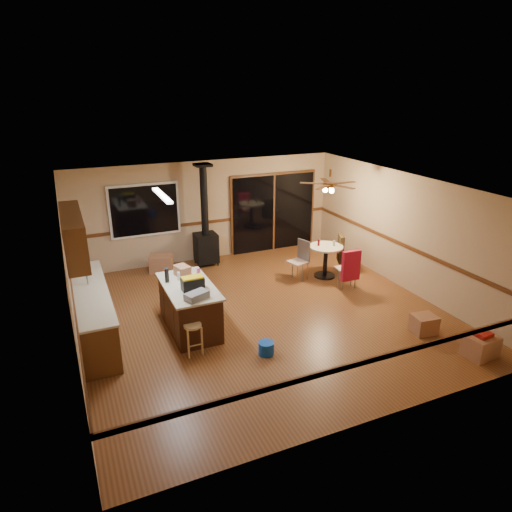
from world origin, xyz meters
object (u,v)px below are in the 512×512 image
toolbox_black (193,284)px  dining_table (326,256)px  toolbox_grey (197,296)px  chair_near (350,265)px  chair_left (301,255)px  chair_right (342,249)px  wood_stove (206,238)px  blue_bucket (266,348)px  box_corner_a (481,346)px  bar_stool (193,339)px  box_corner_b (424,324)px  box_under_window (161,264)px  kitchen_island (190,307)px

toolbox_black → dining_table: size_ratio=0.49×
toolbox_grey → chair_near: size_ratio=0.59×
chair_left → chair_right: 1.13m
wood_stove → toolbox_black: wood_stove is taller
blue_bucket → dining_table: (2.74, 2.53, 0.41)m
blue_bucket → chair_left: chair_left is taller
blue_bucket → chair_right: (3.27, 2.66, 0.48)m
chair_near → box_corner_a: bearing=-80.7°
toolbox_grey → toolbox_black: (0.05, 0.40, 0.05)m
toolbox_black → chair_right: bearing=19.4°
bar_stool → toolbox_grey: bearing=55.6°
toolbox_grey → box_corner_a: 4.95m
toolbox_grey → bar_stool: bearing=-124.4°
bar_stool → box_corner_b: size_ratio=1.31×
toolbox_grey → toolbox_black: size_ratio=1.03×
dining_table → box_corner_a: bearing=-81.4°
chair_near → box_under_window: bearing=143.2°
chair_near → box_under_window: 4.59m
toolbox_black → box_corner_b: bearing=-23.2°
chair_left → box_corner_a: bearing=-73.9°
chair_near → chair_right: bearing=66.3°
wood_stove → blue_bucket: size_ratio=9.19×
bar_stool → chair_left: 3.93m
dining_table → box_corner_a: dining_table is taller
toolbox_grey → chair_left: size_ratio=0.80×
blue_bucket → box_corner_a: bearing=-24.4°
box_corner_a → kitchen_island: bearing=145.9°
dining_table → chair_right: 0.55m
bar_stool → blue_bucket: bar_stool is taller
box_under_window → wood_stove: bearing=2.3°
chair_right → toolbox_black: bearing=-160.6°
toolbox_grey → box_corner_b: (4.00, -1.29, -0.79)m
kitchen_island → chair_left: bearing=22.4°
kitchen_island → box_corner_a: size_ratio=3.32×
blue_bucket → box_corner_b: box_corner_b is taller
chair_right → dining_table: bearing=-166.7°
toolbox_black → blue_bucket: (0.93, -1.18, -0.90)m
bar_stool → chair_near: size_ratio=0.80×
dining_table → chair_near: bearing=-84.1°
wood_stove → chair_left: wood_stove is taller
chair_left → box_under_window: 3.46m
box_under_window → chair_near: bearing=-36.8°
bar_stool → box_under_window: 3.88m
chair_left → chair_near: bearing=-55.7°
bar_stool → chair_near: chair_near is taller
bar_stool → box_corner_a: bearing=-24.5°
toolbox_grey → chair_near: bearing=13.0°
chair_right → box_under_window: size_ratio=1.28×
bar_stool → wood_stove: bearing=69.2°
toolbox_black → box_corner_b: 4.38m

